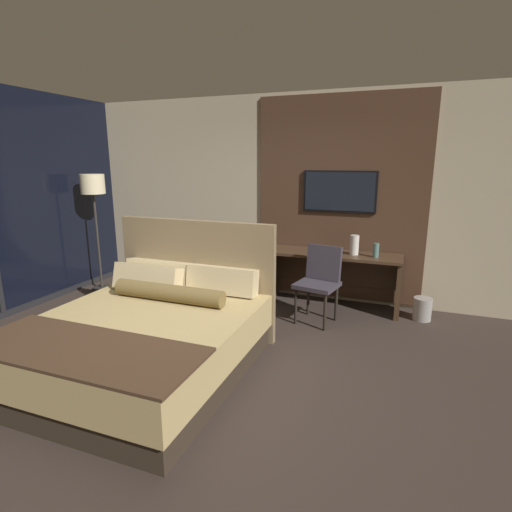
# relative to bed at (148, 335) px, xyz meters

# --- Properties ---
(ground_plane) EXTENTS (16.00, 16.00, 0.00)m
(ground_plane) POSITION_rel_bed_xyz_m (0.53, -0.00, -0.34)
(ground_plane) COLOR #332823
(wall_back_tv_panel) EXTENTS (7.20, 0.09, 2.80)m
(wall_back_tv_panel) POSITION_rel_bed_xyz_m (0.63, 2.59, 1.06)
(wall_back_tv_panel) COLOR #BCAD8E
(wall_back_tv_panel) RESTS_ON ground_plane
(bed) EXTENTS (1.85, 2.10, 1.28)m
(bed) POSITION_rel_bed_xyz_m (0.00, 0.00, 0.00)
(bed) COLOR #33281E
(bed) RESTS_ON ground_plane
(desk) EXTENTS (1.74, 0.53, 0.74)m
(desk) POSITION_rel_bed_xyz_m (1.30, 2.30, 0.16)
(desk) COLOR #422D1E
(desk) RESTS_ON ground_plane
(tv) EXTENTS (0.97, 0.04, 0.54)m
(tv) POSITION_rel_bed_xyz_m (1.30, 2.52, 1.18)
(tv) COLOR black
(desk_chair) EXTENTS (0.54, 0.54, 0.92)m
(desk_chair) POSITION_rel_bed_xyz_m (1.24, 1.73, 0.22)
(desk_chair) COLOR #38333D
(desk_chair) RESTS_ON ground_plane
(floor_lamp) EXTENTS (0.34, 0.34, 1.72)m
(floor_lamp) POSITION_rel_bed_xyz_m (-2.11, 1.76, 1.11)
(floor_lamp) COLOR #282623
(floor_lamp) RESTS_ON ground_plane
(vase_tall) EXTENTS (0.11, 0.11, 0.25)m
(vase_tall) POSITION_rel_bed_xyz_m (1.56, 2.27, 0.52)
(vase_tall) COLOR silver
(vase_tall) RESTS_ON desk
(vase_short) EXTENTS (0.07, 0.07, 0.18)m
(vase_short) POSITION_rel_bed_xyz_m (1.83, 2.20, 0.49)
(vase_short) COLOR #4C706B
(vase_short) RESTS_ON desk
(book) EXTENTS (0.22, 0.15, 0.03)m
(book) POSITION_rel_bed_xyz_m (1.22, 2.27, 0.41)
(book) COLOR navy
(book) RESTS_ON desk
(waste_bin) EXTENTS (0.22, 0.22, 0.28)m
(waste_bin) POSITION_rel_bed_xyz_m (2.43, 2.18, -0.20)
(waste_bin) COLOR gray
(waste_bin) RESTS_ON ground_plane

